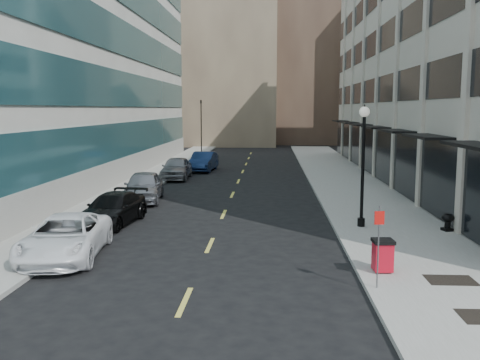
# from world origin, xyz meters

# --- Properties ---
(ground) EXTENTS (160.00, 160.00, 0.00)m
(ground) POSITION_xyz_m (0.00, 0.00, 0.00)
(ground) COLOR black
(ground) RESTS_ON ground
(sidewalk_right) EXTENTS (5.00, 80.00, 0.15)m
(sidewalk_right) POSITION_xyz_m (7.50, 20.00, 0.07)
(sidewalk_right) COLOR gray
(sidewalk_right) RESTS_ON ground
(sidewalk_left) EXTENTS (3.00, 80.00, 0.15)m
(sidewalk_left) POSITION_xyz_m (-6.50, 20.00, 0.07)
(sidewalk_left) COLOR gray
(sidewalk_left) RESTS_ON ground
(building_left) EXTENTS (16.14, 46.00, 20.00)m
(building_left) POSITION_xyz_m (-15.95, 27.00, 9.99)
(building_left) COLOR silver
(building_left) RESTS_ON ground
(skyline_tan_near) EXTENTS (14.00, 18.00, 28.00)m
(skyline_tan_near) POSITION_xyz_m (-4.00, 68.00, 14.00)
(skyline_tan_near) COLOR #9A8564
(skyline_tan_near) RESTS_ON ground
(skyline_brown) EXTENTS (12.00, 16.00, 34.00)m
(skyline_brown) POSITION_xyz_m (8.00, 72.00, 17.00)
(skyline_brown) COLOR brown
(skyline_brown) RESTS_ON ground
(skyline_tan_far) EXTENTS (12.00, 14.00, 22.00)m
(skyline_tan_far) POSITION_xyz_m (-14.00, 78.00, 11.00)
(skyline_tan_far) COLOR #9A8564
(skyline_tan_far) RESTS_ON ground
(skyline_stone) EXTENTS (10.00, 14.00, 20.00)m
(skyline_stone) POSITION_xyz_m (18.00, 66.00, 10.00)
(skyline_stone) COLOR beige
(skyline_stone) RESTS_ON ground
(grate_far) EXTENTS (1.40, 1.00, 0.01)m
(grate_far) POSITION_xyz_m (7.60, 3.80, 0.15)
(grate_far) COLOR black
(grate_far) RESTS_ON sidewalk_right
(road_centerline) EXTENTS (0.15, 68.20, 0.01)m
(road_centerline) POSITION_xyz_m (0.00, 17.00, 0.01)
(road_centerline) COLOR #D8CC4C
(road_centerline) RESTS_ON ground
(traffic_signal) EXTENTS (0.66, 0.66, 6.98)m
(traffic_signal) POSITION_xyz_m (-5.50, 48.00, 5.72)
(traffic_signal) COLOR black
(traffic_signal) RESTS_ON ground
(car_white_van) EXTENTS (3.00, 5.51, 1.47)m
(car_white_van) POSITION_xyz_m (-4.80, 6.00, 0.73)
(car_white_van) COLOR white
(car_white_van) RESTS_ON ground
(car_black_pickup) EXTENTS (2.52, 5.00, 1.39)m
(car_black_pickup) POSITION_xyz_m (-4.75, 11.39, 0.70)
(car_black_pickup) COLOR black
(car_black_pickup) RESTS_ON ground
(car_silver_sedan) EXTENTS (2.51, 5.09, 1.67)m
(car_silver_sedan) POSITION_xyz_m (-4.80, 17.49, 0.84)
(car_silver_sedan) COLOR gray
(car_silver_sedan) RESTS_ON ground
(car_blue_sedan) EXTENTS (2.10, 4.95, 1.59)m
(car_blue_sedan) POSITION_xyz_m (-3.28, 32.16, 0.79)
(car_blue_sedan) COLOR navy
(car_blue_sedan) RESTS_ON ground
(car_grey_sedan) EXTENTS (2.01, 4.83, 1.63)m
(car_grey_sedan) POSITION_xyz_m (-4.63, 27.00, 0.82)
(car_grey_sedan) COLOR gray
(car_grey_sedan) RESTS_ON ground
(trash_bin) EXTENTS (0.67, 0.73, 1.02)m
(trash_bin) POSITION_xyz_m (5.76, 4.54, 0.70)
(trash_bin) COLOR red
(trash_bin) RESTS_ON sidewalk_right
(lamppost) EXTENTS (0.43, 0.43, 5.20)m
(lamppost) POSITION_xyz_m (6.18, 11.00, 3.21)
(lamppost) COLOR black
(lamppost) RESTS_ON sidewalk_right
(sign_post) EXTENTS (0.28, 0.07, 2.36)m
(sign_post) POSITION_xyz_m (5.30, 2.99, 1.67)
(sign_post) COLOR slate
(sign_post) RESTS_ON sidewalk_right
(urn_planter) EXTENTS (0.52, 0.52, 0.72)m
(urn_planter) POSITION_xyz_m (9.60, 10.35, 0.59)
(urn_planter) COLOR black
(urn_planter) RESTS_ON sidewalk_right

